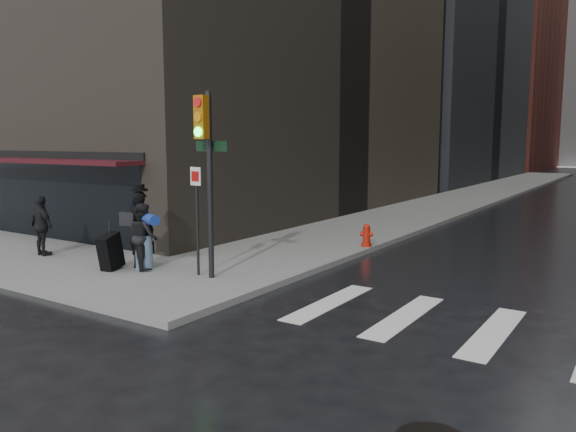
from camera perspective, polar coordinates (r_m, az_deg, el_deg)
name	(u,v)px	position (r m, az deg, el deg)	size (l,w,h in m)	color
ground	(169,289)	(12.76, -12.02, -7.25)	(140.00, 140.00, 0.00)	black
sidewalk_left	(485,193)	(36.84, 19.36, 2.23)	(4.00, 50.00, 0.15)	slate
crosswalk	(545,341)	(10.24, 24.61, -11.48)	(8.50, 3.00, 0.01)	silver
bldg_left_far	(455,62)	(74.57, 16.59, 14.80)	(22.00, 20.00, 26.00)	#56241D
storefront	(50,187)	(19.06, -23.00, 2.75)	(8.40, 1.11, 2.83)	black
man_overcoat	(134,233)	(14.12, -15.33, -1.66)	(1.08, 1.27, 2.10)	black
man_jeans	(144,236)	(14.01, -14.43, -1.97)	(1.10, 1.00, 1.62)	black
man_greycoat	(42,226)	(16.57, -23.73, -0.91)	(0.99, 0.48, 1.64)	black
traffic_light	(205,159)	(12.59, -8.40, 5.74)	(1.04, 0.48, 4.17)	black
fire_hydrant	(366,236)	(16.71, 7.98, -2.07)	(0.39, 0.30, 0.68)	#AA170A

